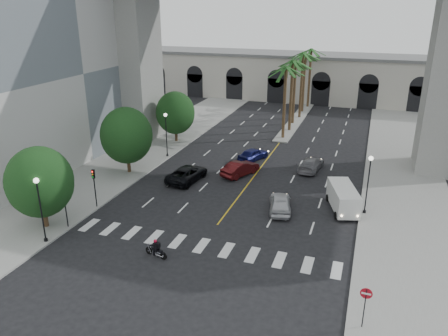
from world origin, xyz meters
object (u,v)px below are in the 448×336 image
lamp_post_left_near (40,205)px  car_d (311,164)px  lamp_post_right (368,180)px  pedestrian_b (62,184)px  car_c (187,174)px  car_e (253,154)px  car_b (240,168)px  do_not_enter_sign (365,300)px  car_a (280,203)px  lamp_post_left_far (166,131)px  traffic_signal_far (94,182)px  pedestrian_a (42,200)px  motorcycle_rider (157,249)px  traffic_signal_near (64,200)px  cargo_van (343,198)px

lamp_post_left_near → car_d: 27.95m
lamp_post_left_near → lamp_post_right: 26.25m
lamp_post_right → pedestrian_b: (-27.51, -5.01, -2.20)m
car_c → car_e: (4.72, 8.33, -0.04)m
car_b → pedestrian_b: (-14.61, -10.29, 0.26)m
car_b → do_not_enter_sign: (13.38, -20.21, 1.21)m
lamp_post_left_near → car_a: lamp_post_left_near is taller
lamp_post_left_far → do_not_enter_sign: (23.28, -22.94, -1.24)m
lamp_post_right → do_not_enter_sign: (0.48, -14.94, -1.24)m
traffic_signal_far → pedestrian_b: size_ratio=2.08×
car_d → do_not_enter_sign: (6.51, -24.15, 1.26)m
pedestrian_a → lamp_post_left_near: bearing=-74.8°
car_a → do_not_enter_sign: 15.25m
lamp_post_right → motorcycle_rider: 18.53m
car_c → pedestrian_a: (-9.29, -10.54, 0.27)m
car_b → car_c: bearing=58.0°
lamp_post_right → traffic_signal_near: 25.02m
pedestrian_a → pedestrian_b: 3.53m
car_c → pedestrian_a: pedestrian_a is taller
lamp_post_left_near → cargo_van: (20.91, 13.20, -2.02)m
traffic_signal_near → traffic_signal_far: (0.00, 4.00, 0.00)m
traffic_signal_near → traffic_signal_far: size_ratio=1.00×
car_a → do_not_enter_sign: (7.54, -13.20, 1.20)m
traffic_signal_far → pedestrian_a: 4.88m
car_e → car_b: bearing=111.8°
traffic_signal_near → car_c: (5.08, 12.55, -1.75)m
lamp_post_right → do_not_enter_sign: size_ratio=1.96×
traffic_signal_far → car_c: (5.08, 8.55, -1.75)m
car_b → pedestrian_a: pedestrian_a is taller
lamp_post_left_far → car_a: 18.67m
lamp_post_right → traffic_signal_near: size_ratio=1.47×
car_e → do_not_enter_sign: do_not_enter_sign is taller
lamp_post_left_near → lamp_post_right: size_ratio=1.00×
car_c → pedestrian_a: size_ratio=3.11×
car_e → do_not_enter_sign: 28.66m
cargo_van → lamp_post_left_far: bearing=141.9°
lamp_post_left_near → car_a: 19.51m
car_d → cargo_van: size_ratio=0.91×
car_c → car_e: car_c is taller
traffic_signal_far → motorcycle_rider: 10.58m
car_a → car_d: size_ratio=0.92×
pedestrian_b → do_not_enter_sign: size_ratio=0.64×
cargo_van → pedestrian_a: size_ratio=3.07×
car_d → pedestrian_b: pedestrian_b is taller
pedestrian_a → car_a: bearing=-8.3°
car_c → car_a: bearing=167.0°
car_d → car_a: bearing=90.9°
car_a → car_b: (-5.84, 7.01, -0.01)m
cargo_van → do_not_enter_sign: do_not_enter_sign is taller
pedestrian_b → cargo_van: bearing=48.2°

